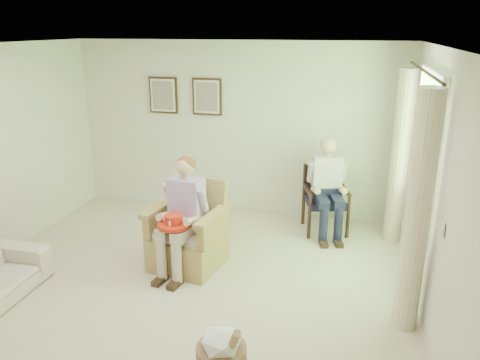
{
  "coord_description": "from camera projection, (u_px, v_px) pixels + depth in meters",
  "views": [
    {
      "loc": [
        1.7,
        -4.0,
        2.78
      ],
      "look_at": [
        0.45,
        1.11,
        1.05
      ],
      "focal_mm": 35.0,
      "sensor_mm": 36.0,
      "label": 1
    }
  ],
  "objects": [
    {
      "name": "curtain_right",
      "position": [
        400.0,
        158.0,
        6.07
      ],
      "size": [
        0.34,
        0.34,
        2.3
      ],
      "primitive_type": "cylinder",
      "color": "beige",
      "rests_on": "ground"
    },
    {
      "name": "curtain_left",
      "position": [
        417.0,
        214.0,
        4.26
      ],
      "size": [
        0.34,
        0.34,
        2.3
      ],
      "primitive_type": "cylinder",
      "color": "beige",
      "rests_on": "ground"
    },
    {
      "name": "wicker_armchair",
      "position": [
        189.0,
        239.0,
        5.67
      ],
      "size": [
        0.81,
        0.8,
        1.03
      ],
      "rotation": [
        0.0,
        0.0,
        -0.17
      ],
      "color": "tan",
      "rests_on": "ground"
    },
    {
      "name": "hatbox",
      "position": [
        222.0,
        356.0,
        3.8
      ],
      "size": [
        0.52,
        0.52,
        0.61
      ],
      "color": "tan",
      "rests_on": "ground"
    },
    {
      "name": "framed_print_right",
      "position": [
        207.0,
        97.0,
        6.99
      ],
      "size": [
        0.45,
        0.05,
        0.55
      ],
      "color": "#382114",
      "rests_on": "back_wall"
    },
    {
      "name": "ceiling",
      "position": [
        161.0,
        48.0,
        4.13
      ],
      "size": [
        5.0,
        5.5,
        0.02
      ],
      "primitive_type": "cube",
      "color": "white",
      "rests_on": "back_wall"
    },
    {
      "name": "window",
      "position": [
        425.0,
        144.0,
        5.0
      ],
      "size": [
        0.13,
        2.5,
        1.63
      ],
      "color": "#2D6B23",
      "rests_on": "right_wall"
    },
    {
      "name": "person_wicker",
      "position": [
        184.0,
        208.0,
        5.4
      ],
      "size": [
        0.4,
        0.62,
        1.35
      ],
      "rotation": [
        0.0,
        0.0,
        -0.17
      ],
      "color": "#C5B29E",
      "rests_on": "ground"
    },
    {
      "name": "wood_armchair",
      "position": [
        326.0,
        196.0,
        6.62
      ],
      "size": [
        0.58,
        0.55,
        0.9
      ],
      "rotation": [
        0.0,
        0.0,
        0.27
      ],
      "color": "black",
      "rests_on": "ground"
    },
    {
      "name": "floor",
      "position": [
        174.0,
        303.0,
        4.94
      ],
      "size": [
        5.5,
        5.5,
        0.0
      ],
      "primitive_type": "plane",
      "color": "beige",
      "rests_on": "ground"
    },
    {
      "name": "right_wall",
      "position": [
        443.0,
        210.0,
        3.97
      ],
      "size": [
        0.04,
        5.5,
        2.6
      ],
      "primitive_type": "cube",
      "color": "silver",
      "rests_on": "ground"
    },
    {
      "name": "framed_print_left",
      "position": [
        163.0,
        95.0,
        7.15
      ],
      "size": [
        0.45,
        0.05,
        0.55
      ],
      "color": "#382114",
      "rests_on": "back_wall"
    },
    {
      "name": "red_hat",
      "position": [
        174.0,
        222.0,
        5.25
      ],
      "size": [
        0.37,
        0.37,
        0.14
      ],
      "color": "red",
      "rests_on": "person_wicker"
    },
    {
      "name": "person_dark",
      "position": [
        327.0,
        181.0,
        6.4
      ],
      "size": [
        0.4,
        0.63,
        1.33
      ],
      "rotation": [
        0.0,
        0.0,
        0.27
      ],
      "color": "#181B36",
      "rests_on": "ground"
    },
    {
      "name": "back_wall",
      "position": [
        237.0,
        129.0,
        7.07
      ],
      "size": [
        5.0,
        0.04,
        2.6
      ],
      "primitive_type": "cube",
      "color": "silver",
      "rests_on": "ground"
    }
  ]
}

